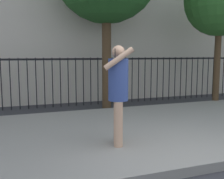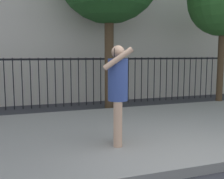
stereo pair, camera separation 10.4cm
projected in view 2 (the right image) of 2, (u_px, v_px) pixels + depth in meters
name	position (u px, v px, depth m)	size (l,w,h in m)	color
ground_plane	(198.00, 176.00, 3.92)	(60.00, 60.00, 0.00)	#333338
sidewalk	(134.00, 131.00, 5.97)	(28.00, 4.40, 0.15)	gray
iron_fence	(90.00, 75.00, 9.31)	(12.03, 0.04, 1.60)	black
pedestrian_on_phone	(118.00, 88.00, 4.73)	(0.53, 0.72, 1.71)	tan
street_tree_mid	(224.00, 0.00, 8.97)	(2.32, 2.32, 4.61)	#4C3823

